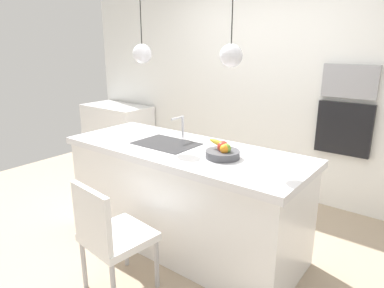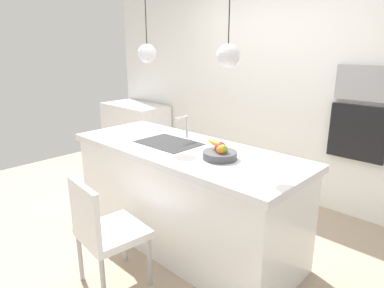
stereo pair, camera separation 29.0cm
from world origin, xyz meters
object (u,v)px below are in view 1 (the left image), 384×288
oven (344,129)px  chair_near (110,233)px  fruit_bowl (223,152)px  microwave (350,81)px

oven → chair_near: (-0.92, -2.43, -0.44)m
fruit_bowl → oven: oven is taller
fruit_bowl → microwave: (0.50, 1.60, 0.45)m
microwave → chair_near: size_ratio=0.61×
fruit_bowl → chair_near: (-0.42, -0.82, -0.49)m
oven → chair_near: oven is taller
chair_near → oven: bearing=69.3°
microwave → oven: bearing=0.0°
oven → chair_near: 2.64m
fruit_bowl → chair_near: fruit_bowl is taller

